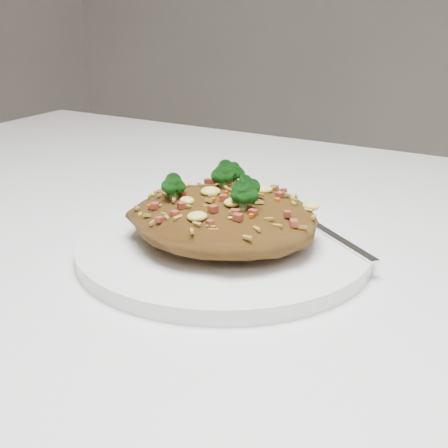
{
  "coord_description": "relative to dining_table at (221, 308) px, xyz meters",
  "views": [
    {
      "loc": [
        0.29,
        -0.5,
        0.97
      ],
      "look_at": [
        0.04,
        -0.06,
        0.78
      ],
      "focal_mm": 50.0,
      "sensor_mm": 36.0,
      "label": 1
    }
  ],
  "objects": [
    {
      "name": "dining_table",
      "position": [
        0.0,
        0.0,
        0.0
      ],
      "size": [
        1.2,
        0.8,
        0.75
      ],
      "color": "silver",
      "rests_on": "ground"
    },
    {
      "name": "plate",
      "position": [
        0.04,
        -0.06,
        0.1
      ],
      "size": [
        0.26,
        0.26,
        0.01
      ],
      "primitive_type": "cylinder",
      "color": "white",
      "rests_on": "dining_table"
    },
    {
      "name": "fried_rice",
      "position": [
        0.04,
        -0.05,
        0.13
      ],
      "size": [
        0.17,
        0.16,
        0.06
      ],
      "color": "brown",
      "rests_on": "plate"
    },
    {
      "name": "fork",
      "position": [
        0.11,
        0.0,
        0.11
      ],
      "size": [
        0.14,
        0.11,
        0.0
      ],
      "rotation": [
        0.0,
        0.0,
        -0.63
      ],
      "color": "silver",
      "rests_on": "plate"
    }
  ]
}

